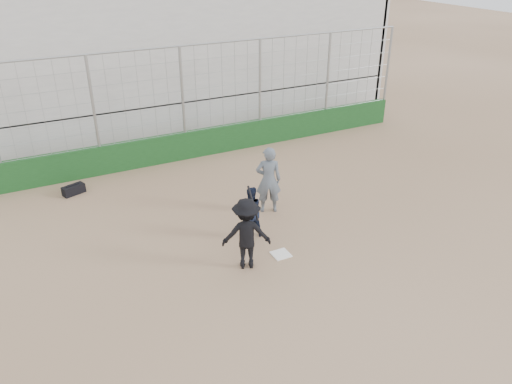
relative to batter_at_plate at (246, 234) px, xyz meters
name	(u,v)px	position (x,y,z in m)	size (l,w,h in m)	color
ground	(281,255)	(0.98, 0.03, -0.91)	(90.00, 90.00, 0.00)	brown
home_plate	(281,254)	(0.98, 0.03, -0.90)	(0.44, 0.44, 0.02)	white
backstop	(185,133)	(0.98, 7.03, 0.05)	(18.10, 0.25, 4.04)	#123A16
bleachers	(142,52)	(0.98, 11.98, 2.01)	(20.25, 6.70, 6.98)	#A2A2A2
batter_at_plate	(246,234)	(0.00, 0.00, 0.00)	(1.34, 1.08, 1.96)	black
catcher_crouched	(250,221)	(0.64, 1.10, -0.40)	(0.79, 0.65, 1.03)	black
umpire	(268,183)	(1.77, 2.20, -0.01)	(0.73, 0.48, 1.80)	#4F5964
equipment_bag	(74,190)	(-3.15, 5.91, -0.76)	(0.74, 0.50, 0.33)	black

